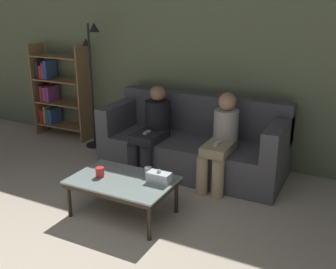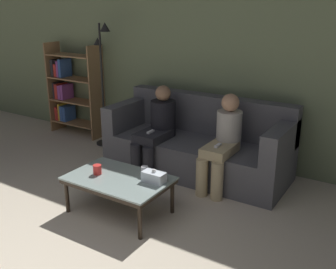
% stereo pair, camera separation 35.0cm
% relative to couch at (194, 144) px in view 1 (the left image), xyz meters
% --- Properties ---
extents(wall_back, '(12.00, 0.06, 2.60)m').
position_rel_couch_xyz_m(wall_back, '(0.00, 0.51, 0.97)').
color(wall_back, '#707F5B').
rests_on(wall_back, ground_plane).
extents(couch, '(2.22, 0.88, 0.91)m').
position_rel_couch_xyz_m(couch, '(0.00, 0.00, 0.00)').
color(couch, '#515156').
rests_on(couch, ground_plane).
extents(coffee_table, '(0.99, 0.64, 0.38)m').
position_rel_couch_xyz_m(coffee_table, '(-0.17, -1.34, 0.01)').
color(coffee_table, '#8C9E99').
rests_on(coffee_table, ground_plane).
extents(cup_near_left, '(0.07, 0.07, 0.10)m').
position_rel_couch_xyz_m(cup_near_left, '(0.02, -1.16, 0.10)').
color(cup_near_left, silver).
rests_on(cup_near_left, coffee_table).
extents(cup_near_right, '(0.08, 0.08, 0.10)m').
position_rel_couch_xyz_m(cup_near_right, '(-0.39, -1.39, 0.10)').
color(cup_near_right, red).
rests_on(cup_near_right, coffee_table).
extents(tissue_box, '(0.22, 0.12, 0.13)m').
position_rel_couch_xyz_m(tissue_box, '(0.18, -1.23, 0.10)').
color(tissue_box, silver).
rests_on(tissue_box, coffee_table).
extents(bookshelf, '(0.91, 0.32, 1.41)m').
position_rel_couch_xyz_m(bookshelf, '(-2.43, 0.28, 0.36)').
color(bookshelf, '#9E754C').
rests_on(bookshelf, ground_plane).
extents(standing_lamp, '(0.31, 0.26, 1.74)m').
position_rel_couch_xyz_m(standing_lamp, '(-1.61, 0.13, 0.74)').
color(standing_lamp, black).
rests_on(standing_lamp, ground_plane).
extents(seated_person_left_end, '(0.31, 0.68, 1.05)m').
position_rel_couch_xyz_m(seated_person_left_end, '(-0.44, -0.24, 0.22)').
color(seated_person_left_end, '#28282D').
rests_on(seated_person_left_end, ground_plane).
extents(seated_person_mid_left, '(0.31, 0.67, 1.05)m').
position_rel_couch_xyz_m(seated_person_mid_left, '(0.44, -0.25, 0.22)').
color(seated_person_mid_left, tan).
rests_on(seated_person_mid_left, ground_plane).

